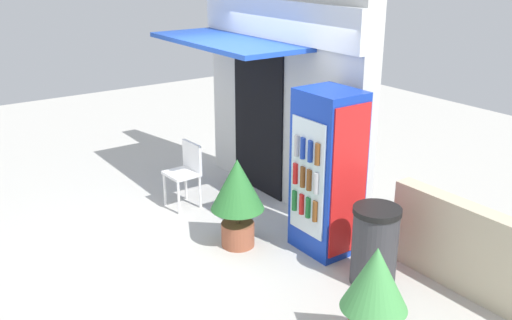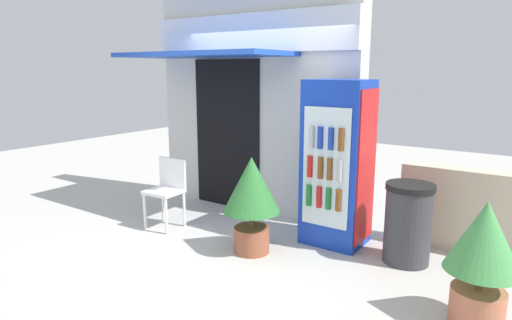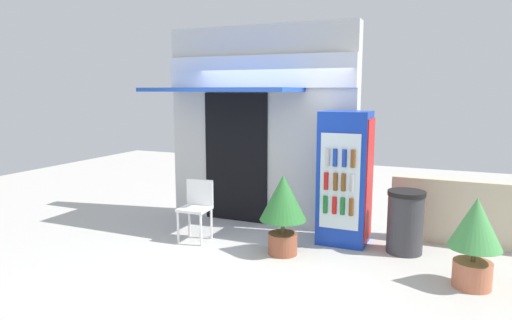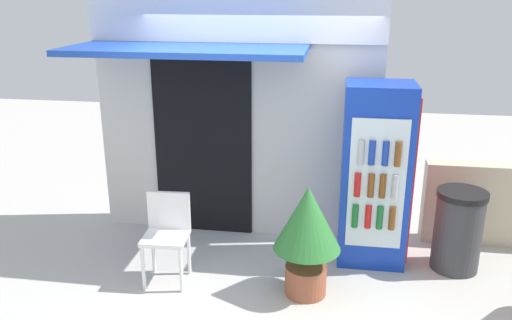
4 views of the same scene
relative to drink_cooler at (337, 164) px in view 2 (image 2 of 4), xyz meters
The scene contains 7 objects.
ground 1.79m from the drink_cooler, 145.33° to the right, with size 16.00×16.00×0.00m, color beige.
storefront_building 1.79m from the drink_cooler, 161.59° to the left, with size 3.18×1.32×3.20m.
drink_cooler is the anchor object (origin of this frame).
plastic_chair 2.17m from the drink_cooler, 160.20° to the right, with size 0.44×0.41×0.88m.
potted_plant_near_shop 1.05m from the drink_cooler, 129.05° to the right, with size 0.63×0.63×1.08m.
potted_plant_curbside 1.93m from the drink_cooler, 29.45° to the right, with size 0.57×0.57×1.03m.
trash_bin 1.00m from the drink_cooler, ahead, with size 0.50×0.50×0.85m.
Camera 2 is at (3.26, -3.70, 2.01)m, focal length 30.88 mm.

